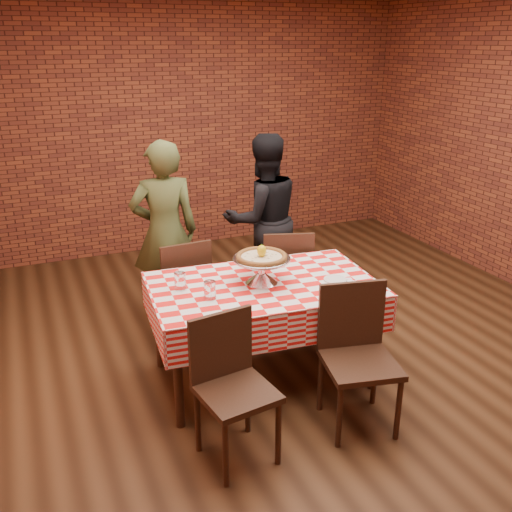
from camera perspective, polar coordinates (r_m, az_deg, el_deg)
name	(u,v)px	position (r m, az deg, el deg)	size (l,w,h in m)	color
ground	(295,362)	(4.54, 3.95, -10.53)	(6.00, 6.00, 0.00)	black
back_wall	(180,125)	(6.75, -7.64, 12.90)	(5.50, 5.50, 0.00)	maroon
table	(263,332)	(4.17, 0.71, -7.59)	(1.56, 0.94, 0.75)	#341E12
tablecloth	(263,301)	(4.06, 0.73, -4.50)	(1.60, 0.97, 0.27)	red
pizza_stand	(262,270)	(3.99, 0.57, -1.43)	(0.41, 0.41, 0.18)	silver
pizza	(262,257)	(3.95, 0.57, -0.13)	(0.36, 0.36, 0.03)	beige
lemon	(262,251)	(3.93, 0.57, 0.52)	(0.06, 0.06, 0.08)	yellow
water_glass_left	(210,290)	(3.76, -4.65, -3.44)	(0.08, 0.08, 0.12)	white
water_glass_right	(180,281)	(3.91, -7.63, -2.53)	(0.08, 0.08, 0.12)	white
side_plate	(335,280)	(4.09, 7.94, -2.36)	(0.16, 0.16, 0.01)	white
sweetener_packet_a	(350,281)	(4.09, 9.43, -2.48)	(0.05, 0.04, 0.01)	white
sweetener_packet_b	(348,279)	(4.12, 9.24, -2.28)	(0.05, 0.04, 0.01)	white
condiment_caddy	(254,260)	(4.24, -0.25, -0.37)	(0.10, 0.08, 0.14)	silver
chair_near_left	(237,394)	(3.38, -1.93, -13.68)	(0.41, 0.41, 0.89)	#341E12
chair_near_right	(360,362)	(3.70, 10.42, -10.42)	(0.44, 0.44, 0.93)	#341E12
chair_far_left	(180,288)	(4.74, -7.59, -3.19)	(0.41, 0.41, 0.89)	#341E12
chair_far_right	(285,276)	(4.93, 2.93, -2.01)	(0.42, 0.42, 0.90)	#341E12
diner_olive	(165,232)	(4.98, -9.13, 2.35)	(0.59, 0.38, 1.61)	#454E27
diner_black	(263,219)	(5.32, 0.71, 3.74)	(0.77, 0.60, 1.59)	black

